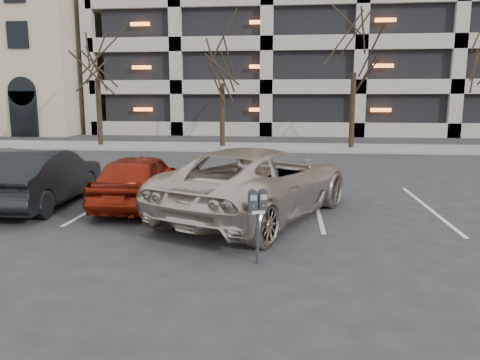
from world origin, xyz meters
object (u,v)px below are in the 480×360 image
object	(u,v)px
tree_c	(356,24)
suv_silver	(258,182)
parking_meter	(258,208)
tree_a	(95,35)
tree_b	(222,43)
car_red	(140,180)
car_dark	(42,178)

from	to	relation	value
tree_c	suv_silver	distance (m)	16.46
parking_meter	suv_silver	bearing A→B (deg)	74.20
parking_meter	suv_silver	distance (m)	3.21
tree_a	suv_silver	xyz separation A→B (m)	(9.96, -14.91, -5.30)
tree_c	parking_meter	xyz separation A→B (m)	(-3.84, -18.12, -5.54)
tree_a	tree_c	size ratio (longest dim) A/B	0.94
tree_b	car_red	world-z (taller)	tree_b
tree_b	suv_silver	bearing A→B (deg)	-78.78
tree_b	tree_a	bearing A→B (deg)	180.00
tree_c	car_dark	xyz separation A→B (m)	(-9.63, -14.40, -5.76)
parking_meter	tree_b	bearing A→B (deg)	80.44
tree_b	car_dark	world-z (taller)	tree_b
tree_a	tree_c	bearing A→B (deg)	0.00
car_red	car_dark	distance (m)	2.51
tree_b	tree_c	distance (m)	7.05
suv_silver	car_dark	size ratio (longest dim) A/B	1.45
car_dark	tree_b	bearing A→B (deg)	-102.97
tree_b	suv_silver	xyz separation A→B (m)	(2.96, -14.91, -4.83)
tree_a	tree_b	xyz separation A→B (m)	(7.00, 0.00, -0.47)
tree_b	tree_c	xyz separation A→B (m)	(7.00, 0.00, 0.86)
tree_a	suv_silver	world-z (taller)	tree_a
car_red	car_dark	size ratio (longest dim) A/B	0.90
suv_silver	car_red	distance (m)	3.18
parking_meter	car_dark	distance (m)	6.88
tree_b	suv_silver	distance (m)	15.95
tree_a	car_red	xyz separation A→B (m)	(6.87, -14.16, -5.43)
tree_a	car_dark	size ratio (longest dim) A/B	1.90
car_dark	parking_meter	bearing A→B (deg)	144.69
tree_c	suv_silver	xyz separation A→B (m)	(-4.04, -14.91, -5.68)
suv_silver	car_dark	distance (m)	5.61
tree_a	tree_b	distance (m)	7.02
tree_c	car_red	xyz separation A→B (m)	(-7.13, -14.16, -5.81)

